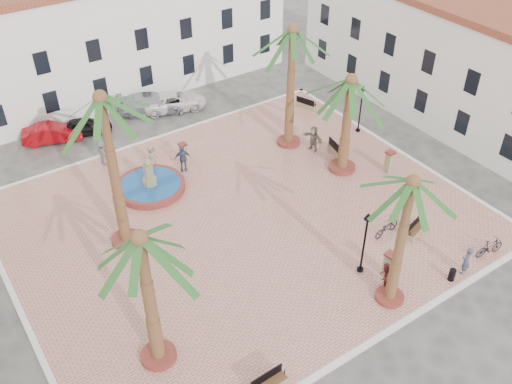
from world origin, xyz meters
TOP-DOWN VIEW (x-y plane):
  - ground at (0.00, 0.00)m, footprint 120.00×120.00m
  - plaza at (0.00, 0.00)m, footprint 26.00×22.00m
  - kerb_n at (0.00, 11.00)m, footprint 26.30×0.30m
  - kerb_s at (0.00, -11.00)m, footprint 26.30×0.30m
  - kerb_e at (13.00, 0.00)m, footprint 0.30×22.30m
  - kerb_w at (-13.00, 0.00)m, footprint 0.30×22.30m
  - building_north at (-0.00, 19.99)m, footprint 30.40×7.40m
  - building_east at (19.99, 2.00)m, footprint 7.40×26.40m
  - fountain at (-3.26, 5.56)m, footprint 4.35×4.35m
  - palm_nw at (-6.54, 1.94)m, footprint 5.35×5.35m
  - palm_sw at (-8.56, -6.22)m, footprint 5.35×5.35m
  - palm_s at (2.65, -9.53)m, footprint 4.73×4.73m
  - palm_e at (8.22, 0.50)m, footprint 5.75×5.75m
  - palm_ne at (7.21, 5.06)m, footprint 5.31×5.31m
  - bench_se at (7.41, -6.80)m, footprint 1.72×0.92m
  - bench_e at (9.08, 1.91)m, footprint 0.97×2.03m
  - bench_ne at (11.44, 8.42)m, footprint 1.07×1.75m
  - lamppost_s at (2.78, -7.24)m, footprint 0.43×0.43m
  - lamppost_e at (12.40, 3.51)m, footprint 0.40×0.40m
  - bollard_se at (3.69, -8.31)m, footprint 0.63×0.63m
  - bollard_n at (-0.03, 7.15)m, footprint 0.52×0.52m
  - bollard_e at (10.54, -1.43)m, footprint 0.58×0.58m
  - litter_bin at (6.25, -10.40)m, footprint 0.35×0.35m
  - cyclist_a at (7.20, -10.40)m, footprint 0.66×0.48m
  - bicycle_a at (5.99, -5.87)m, footprint 1.92×0.83m
  - cyclist_b at (2.93, -8.78)m, footprint 0.96×0.88m
  - bicycle_b at (9.39, -10.26)m, footprint 1.90×0.81m
  - pedestrian_fountain_a at (-2.06, 7.74)m, footprint 0.96×0.83m
  - pedestrian_fountain_b at (-0.53, 6.28)m, footprint 1.16×0.79m
  - pedestrian_north at (-4.60, 9.87)m, footprint 0.87×1.28m
  - pedestrian_east at (8.08, 3.41)m, footprint 0.88×1.79m
  - car_black at (-4.10, 14.54)m, footprint 4.01×2.52m
  - car_red at (-6.42, 14.90)m, footprint 4.35×2.74m
  - car_silver at (1.36, 14.80)m, footprint 5.60×4.04m
  - car_white at (2.99, 14.27)m, footprint 5.39×3.62m

SIDE VIEW (x-z plane):
  - ground at x=0.00m, z-range 0.00..0.00m
  - plaza at x=0.00m, z-range 0.00..0.15m
  - kerb_n at x=0.00m, z-range 0.00..0.16m
  - kerb_s at x=0.00m, z-range 0.00..0.16m
  - kerb_e at x=13.00m, z-range 0.00..0.16m
  - kerb_w at x=-13.00m, z-range 0.00..0.16m
  - bench_se at x=7.41m, z-range -0.04..0.83m
  - bench_ne at x=11.44m, z-range -0.04..0.84m
  - bench_e at x=9.08m, z-range -0.07..0.95m
  - fountain at x=-3.26m, z-range -0.67..1.58m
  - litter_bin at x=6.25m, z-range 0.15..0.84m
  - car_black at x=-4.10m, z-range 0.00..1.27m
  - bicycle_a at x=5.99m, z-range 0.15..1.13m
  - car_red at x=-6.42m, z-range 0.00..1.35m
  - car_white at x=2.99m, z-range 0.00..1.37m
  - bicycle_b at x=9.39m, z-range 0.15..1.25m
  - car_silver at x=1.36m, z-range 0.00..1.51m
  - bollard_n at x=-0.03m, z-range 0.18..1.59m
  - bollard_e at x=10.54m, z-range 0.18..1.71m
  - cyclist_b at x=2.93m, z-range 0.15..1.75m
  - bollard_se at x=3.69m, z-range 0.18..1.74m
  - pedestrian_fountain_a at x=-2.06m, z-range 0.15..1.81m
  - cyclist_a at x=7.20m, z-range 0.15..1.84m
  - pedestrian_fountain_b at x=-0.53m, z-range 0.15..1.98m
  - pedestrian_north at x=-4.60m, z-range 0.15..1.98m
  - pedestrian_east at x=8.08m, z-range 0.15..2.00m
  - lamppost_e at x=12.40m, z-range 0.80..4.47m
  - lamppost_s at x=2.78m, z-range 0.85..4.79m
  - building_east at x=19.99m, z-range 0.02..9.02m
  - building_north at x=0.00m, z-range 0.02..9.52m
  - palm_e at x=8.22m, z-range 2.30..9.15m
  - palm_sw at x=-8.56m, z-range 2.72..10.32m
  - palm_s at x=2.65m, z-range 2.83..10.45m
  - palm_ne at x=7.21m, z-range 3.21..11.88m
  - palm_nw at x=-6.54m, z-range 3.54..12.94m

